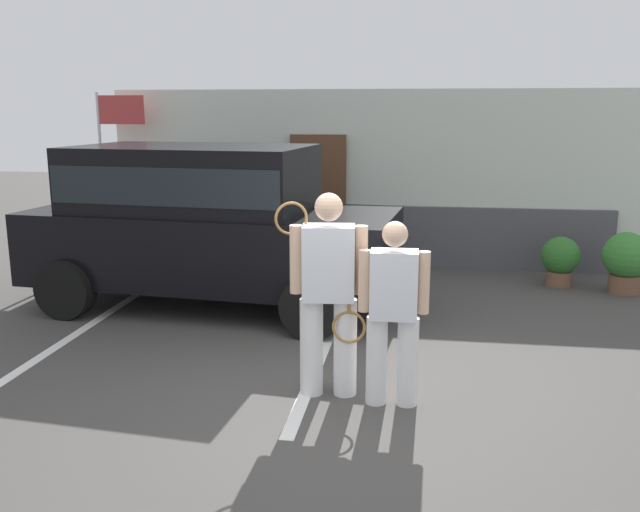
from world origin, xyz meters
name	(u,v)px	position (x,y,z in m)	size (l,w,h in m)	color
ground_plane	(334,405)	(0.00, 0.00, 0.00)	(40.00, 40.00, 0.00)	#423F3D
parking_stripe_0	(79,332)	(-3.14, 1.50, 0.00)	(0.12, 4.40, 0.01)	silver
parking_stripe_1	(326,344)	(-0.28, 1.50, 0.00)	(0.12, 4.40, 0.01)	silver
house_frontage	(378,184)	(-0.01, 5.57, 1.32)	(8.72, 0.40, 2.80)	silver
parked_suv	(205,218)	(-2.02, 2.81, 1.15)	(4.76, 2.51, 2.05)	black
tennis_player_man	(328,292)	(-0.09, 0.23, 0.95)	(0.80, 0.32, 1.81)	white
tennis_player_woman	(392,312)	(0.48, 0.11, 0.83)	(0.86, 0.26, 1.60)	white
potted_plant_by_porch	(560,259)	(2.69, 4.49, 0.40)	(0.54, 0.54, 0.72)	brown
potted_plant_secondary	(626,259)	(3.52, 4.24, 0.47)	(0.64, 0.64, 0.85)	brown
flag_pole	(112,145)	(-4.28, 5.06, 1.93)	(0.80, 0.05, 2.76)	silver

